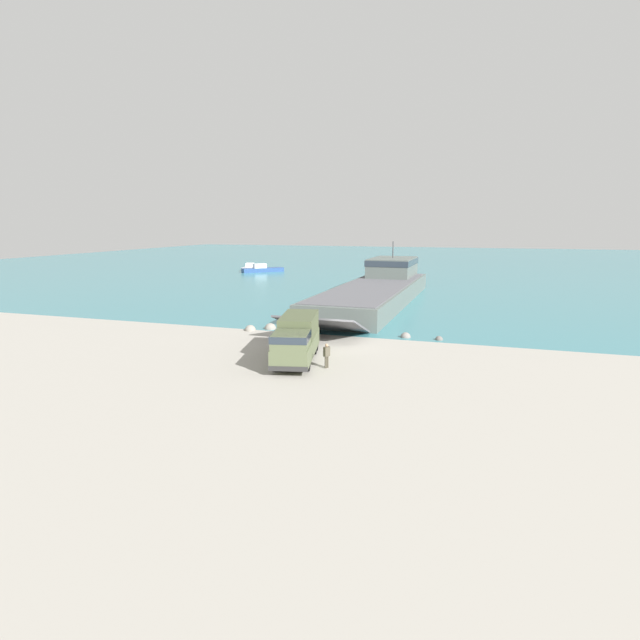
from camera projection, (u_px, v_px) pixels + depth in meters
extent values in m
plane|color=#9E998E|center=(347.00, 346.00, 40.62)|extent=(240.00, 240.00, 0.00)
cube|color=teal|center=(438.00, 263.00, 128.18)|extent=(240.00, 180.00, 0.01)
cube|color=#56605B|center=(374.00, 294.00, 62.53)|extent=(9.24, 35.26, 2.18)
cube|color=#56565B|center=(374.00, 286.00, 62.32)|extent=(8.53, 33.84, 0.08)
cube|color=#56605B|center=(393.00, 267.00, 73.35)|extent=(6.15, 9.95, 2.73)
cube|color=#28333D|center=(393.00, 262.00, 73.20)|extent=(6.33, 10.05, 0.82)
cylinder|color=#3F3F42|center=(393.00, 250.00, 72.86)|extent=(0.16, 0.16, 2.40)
cube|color=#56565B|center=(322.00, 324.00, 43.55)|extent=(7.34, 5.93, 2.20)
cube|color=#566042|center=(297.00, 347.00, 36.08)|extent=(4.21, 8.50, 1.26)
cube|color=#566042|center=(291.00, 340.00, 33.24)|extent=(2.92, 3.21, 0.97)
cube|color=#28333D|center=(291.00, 336.00, 33.19)|extent=(3.00, 3.26, 0.49)
cube|color=#495236|center=(299.00, 324.00, 37.18)|extent=(3.48, 5.58, 1.46)
cube|color=#2D2D2D|center=(288.00, 369.00, 32.27)|extent=(2.58, 0.78, 0.32)
cylinder|color=black|center=(307.00, 362.00, 33.59)|extent=(0.68, 1.33, 1.27)
cylinder|color=black|center=(276.00, 361.00, 33.78)|extent=(0.68, 1.33, 1.27)
cylinder|color=black|center=(314.00, 346.00, 38.00)|extent=(0.68, 1.33, 1.27)
cylinder|color=black|center=(287.00, 345.00, 38.19)|extent=(0.68, 1.33, 1.27)
cylinder|color=black|center=(315.00, 343.00, 39.07)|extent=(0.68, 1.33, 1.27)
cylinder|color=black|center=(289.00, 342.00, 39.26)|extent=(0.68, 1.33, 1.27)
cylinder|color=#4C4738|center=(328.00, 362.00, 34.37)|extent=(0.14, 0.14, 0.84)
cylinder|color=#4C4738|center=(326.00, 362.00, 34.25)|extent=(0.14, 0.14, 0.84)
cube|color=#4C4738|center=(327.00, 352.00, 34.17)|extent=(0.43, 0.50, 0.66)
sphere|color=tan|center=(327.00, 345.00, 34.09)|extent=(0.23, 0.23, 0.23)
cube|color=#B7BABF|center=(250.00, 268.00, 107.85)|extent=(3.47, 6.32, 0.72)
cube|color=silver|center=(250.00, 265.00, 108.14)|extent=(1.92, 2.09, 0.79)
cube|color=navy|center=(263.00, 270.00, 103.72)|extent=(7.74, 7.39, 0.83)
cube|color=silver|center=(260.00, 266.00, 103.28)|extent=(2.86, 2.80, 0.91)
sphere|color=gray|center=(406.00, 337.00, 43.69)|extent=(0.90, 0.90, 0.90)
sphere|color=#66605B|center=(439.00, 340.00, 42.76)|extent=(0.66, 0.66, 0.66)
sphere|color=gray|center=(250.00, 330.00, 46.53)|extent=(1.04, 1.04, 1.04)
sphere|color=gray|center=(270.00, 329.00, 47.19)|extent=(1.12, 1.12, 1.12)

